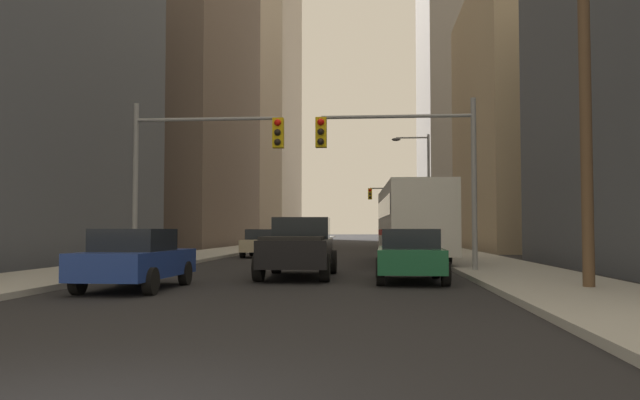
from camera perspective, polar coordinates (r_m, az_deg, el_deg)
The scene contains 16 objects.
sidewalk_left at distance 55.59m, azimuth -5.35°, elevation -4.13°, with size 3.75×160.00×0.15m, color #9E9E99.
sidewalk_right at distance 54.95m, azimuth 9.63°, elevation -4.12°, with size 3.75×160.00×0.15m, color #9E9E99.
city_bus at distance 28.90m, azimuth 8.18°, elevation -1.79°, with size 2.85×11.57×3.40m.
pickup_truck_black at distance 20.25m, azimuth -1.89°, elevation -4.27°, with size 2.20×5.46×1.90m.
sedan_blue at distance 16.66m, azimuth -16.18°, elevation -5.07°, with size 1.95×4.24×1.52m.
sedan_green at distance 18.52m, azimuth 8.06°, elevation -4.90°, with size 1.95×4.24×1.52m.
sedan_beige at distance 35.10m, azimuth -5.13°, elevation -3.85°, with size 1.95×4.22×1.52m.
traffic_signal_near_left at distance 22.86m, azimuth -10.64°, elevation 3.95°, with size 5.39×0.44×6.00m.
traffic_signal_near_right at distance 22.08m, azimuth 7.41°, elevation 4.17°, with size 5.50×0.44×6.00m.
traffic_signal_far_right at distance 60.16m, azimuth 6.37°, elevation -0.23°, with size 3.91×0.44×6.00m.
utility_pole_right at distance 16.95m, azimuth 22.59°, elevation 11.87°, with size 2.20×0.28×10.82m.
street_lamp_right at distance 40.49m, azimuth 9.18°, elevation 1.67°, with size 2.38×0.32×7.50m.
building_left_mid_office at distance 62.82m, azimuth -18.40°, elevation 9.95°, with size 24.15×23.40×30.17m, color #66564C.
building_left_far_tower at distance 100.58m, azimuth -8.93°, elevation 11.66°, with size 22.53×23.60×52.69m, color #B7A893.
building_right_mid_block at distance 52.70m, azimuth 24.21°, elevation 6.72°, with size 20.22×20.48×19.77m, color tan.
building_right_far_highrise at distance 98.37m, azimuth 16.77°, elevation 10.43°, with size 25.81×25.43×47.21m, color gray.
Camera 1 is at (2.45, -4.73, 1.50)m, focal length 35.75 mm.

